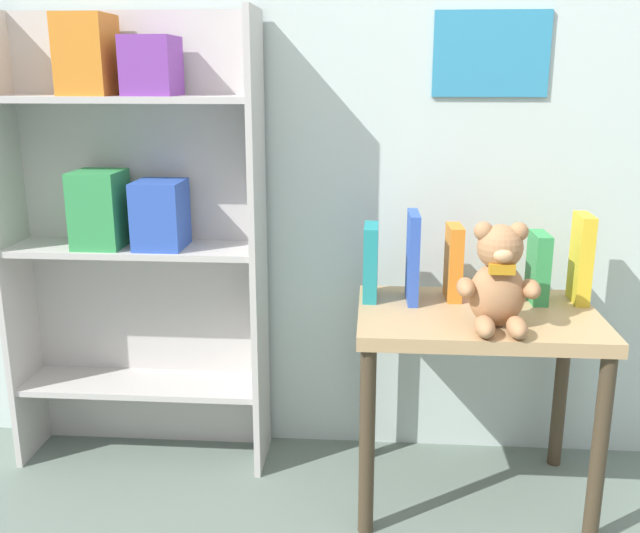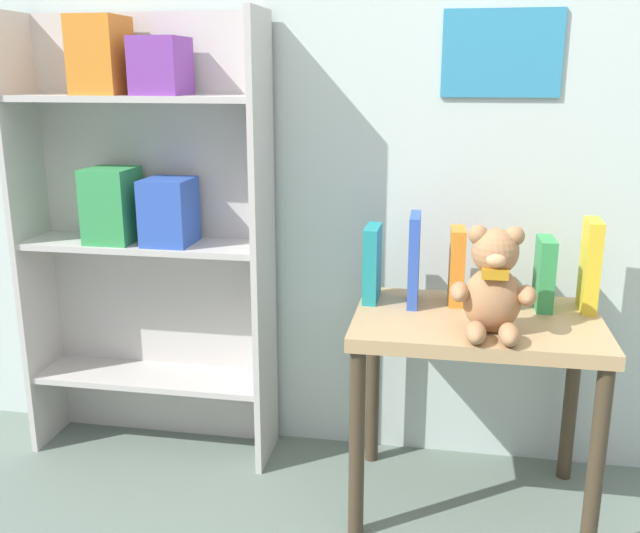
{
  "view_description": "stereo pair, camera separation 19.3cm",
  "coord_description": "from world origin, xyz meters",
  "px_view_note": "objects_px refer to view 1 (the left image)",
  "views": [
    {
      "loc": [
        -0.14,
        -0.72,
        1.15
      ],
      "look_at": [
        -0.28,
        1.14,
        0.65
      ],
      "focal_mm": 40.0,
      "sensor_mm": 36.0,
      "label": 1
    },
    {
      "loc": [
        0.06,
        -0.69,
        1.15
      ],
      "look_at": [
        -0.28,
        1.14,
        0.65
      ],
      "focal_mm": 40.0,
      "sensor_mm": 36.0,
      "label": 2
    }
  ],
  "objects_px": {
    "book_standing_yellow": "(581,258)",
    "bookshelf_side": "(134,214)",
    "book_standing_teal": "(371,262)",
    "teddy_bear": "(498,280)",
    "book_standing_pink": "(495,266)",
    "book_standing_green": "(538,267)",
    "display_table": "(476,342)",
    "book_standing_blue": "(413,257)",
    "book_standing_orange": "(454,262)"
  },
  "relations": [
    {
      "from": "book_standing_blue",
      "to": "book_standing_green",
      "type": "bearing_deg",
      "value": 2.25
    },
    {
      "from": "book_standing_pink",
      "to": "book_standing_teal",
      "type": "bearing_deg",
      "value": -175.89
    },
    {
      "from": "display_table",
      "to": "teddy_bear",
      "type": "relative_size",
      "value": 2.4
    },
    {
      "from": "teddy_bear",
      "to": "book_standing_pink",
      "type": "bearing_deg",
      "value": 82.34
    },
    {
      "from": "book_standing_pink",
      "to": "book_standing_green",
      "type": "distance_m",
      "value": 0.11
    },
    {
      "from": "book_standing_blue",
      "to": "book_standing_orange",
      "type": "height_order",
      "value": "book_standing_blue"
    },
    {
      "from": "teddy_bear",
      "to": "book_standing_green",
      "type": "relative_size",
      "value": 1.38
    },
    {
      "from": "display_table",
      "to": "book_standing_teal",
      "type": "distance_m",
      "value": 0.36
    },
    {
      "from": "book_standing_yellow",
      "to": "bookshelf_side",
      "type": "bearing_deg",
      "value": 178.44
    },
    {
      "from": "book_standing_teal",
      "to": "book_standing_orange",
      "type": "height_order",
      "value": "same"
    },
    {
      "from": "display_table",
      "to": "teddy_bear",
      "type": "xyz_separation_m",
      "value": [
        0.03,
        -0.12,
        0.21
      ]
    },
    {
      "from": "book_standing_blue",
      "to": "book_standing_yellow",
      "type": "bearing_deg",
      "value": 2.3
    },
    {
      "from": "display_table",
      "to": "book_standing_teal",
      "type": "height_order",
      "value": "book_standing_teal"
    },
    {
      "from": "display_table",
      "to": "teddy_bear",
      "type": "distance_m",
      "value": 0.24
    },
    {
      "from": "book_standing_pink",
      "to": "book_standing_yellow",
      "type": "height_order",
      "value": "book_standing_yellow"
    },
    {
      "from": "display_table",
      "to": "book_standing_yellow",
      "type": "xyz_separation_m",
      "value": [
        0.29,
        0.11,
        0.21
      ]
    },
    {
      "from": "bookshelf_side",
      "to": "teddy_bear",
      "type": "bearing_deg",
      "value": -16.5
    },
    {
      "from": "display_table",
      "to": "book_standing_blue",
      "type": "distance_m",
      "value": 0.28
    },
    {
      "from": "book_standing_orange",
      "to": "teddy_bear",
      "type": "bearing_deg",
      "value": -72.0
    },
    {
      "from": "book_standing_teal",
      "to": "book_standing_blue",
      "type": "relative_size",
      "value": 0.84
    },
    {
      "from": "display_table",
      "to": "book_standing_teal",
      "type": "bearing_deg",
      "value": 160.85
    },
    {
      "from": "book_standing_teal",
      "to": "teddy_bear",
      "type": "bearing_deg",
      "value": -33.63
    },
    {
      "from": "book_standing_orange",
      "to": "book_standing_green",
      "type": "bearing_deg",
      "value": -3.83
    },
    {
      "from": "book_standing_orange",
      "to": "book_standing_yellow",
      "type": "bearing_deg",
      "value": -2.07
    },
    {
      "from": "book_standing_orange",
      "to": "book_standing_teal",
      "type": "bearing_deg",
      "value": -178.8
    },
    {
      "from": "book_standing_green",
      "to": "book_standing_yellow",
      "type": "bearing_deg",
      "value": 2.19
    },
    {
      "from": "book_standing_pink",
      "to": "book_standing_yellow",
      "type": "relative_size",
      "value": 0.79
    },
    {
      "from": "book_standing_green",
      "to": "book_standing_teal",
      "type": "bearing_deg",
      "value": 179.44
    },
    {
      "from": "book_standing_blue",
      "to": "book_standing_yellow",
      "type": "relative_size",
      "value": 1.02
    },
    {
      "from": "book_standing_orange",
      "to": "book_standing_yellow",
      "type": "distance_m",
      "value": 0.34
    },
    {
      "from": "bookshelf_side",
      "to": "book_standing_blue",
      "type": "distance_m",
      "value": 0.81
    },
    {
      "from": "book_standing_pink",
      "to": "display_table",
      "type": "bearing_deg",
      "value": -115.07
    },
    {
      "from": "display_table",
      "to": "book_standing_green",
      "type": "distance_m",
      "value": 0.27
    },
    {
      "from": "display_table",
      "to": "book_standing_green",
      "type": "relative_size",
      "value": 3.3
    },
    {
      "from": "book_standing_orange",
      "to": "display_table",
      "type": "bearing_deg",
      "value": -65.28
    },
    {
      "from": "display_table",
      "to": "book_standing_pink",
      "type": "relative_size",
      "value": 3.31
    },
    {
      "from": "book_standing_green",
      "to": "book_standing_yellow",
      "type": "height_order",
      "value": "book_standing_yellow"
    },
    {
      "from": "display_table",
      "to": "book_standing_yellow",
      "type": "height_order",
      "value": "book_standing_yellow"
    },
    {
      "from": "book_standing_green",
      "to": "book_standing_blue",
      "type": "bearing_deg",
      "value": -177.99
    },
    {
      "from": "book_standing_blue",
      "to": "display_table",
      "type": "bearing_deg",
      "value": -27.68
    },
    {
      "from": "book_standing_blue",
      "to": "book_standing_yellow",
      "type": "distance_m",
      "value": 0.46
    },
    {
      "from": "display_table",
      "to": "book_standing_blue",
      "type": "relative_size",
      "value": 2.56
    },
    {
      "from": "bookshelf_side",
      "to": "book_standing_pink",
      "type": "distance_m",
      "value": 1.04
    },
    {
      "from": "book_standing_pink",
      "to": "book_standing_green",
      "type": "relative_size",
      "value": 1.0
    },
    {
      "from": "display_table",
      "to": "book_standing_blue",
      "type": "bearing_deg",
      "value": 153.49
    },
    {
      "from": "book_standing_green",
      "to": "book_standing_yellow",
      "type": "relative_size",
      "value": 0.79
    },
    {
      "from": "bookshelf_side",
      "to": "book_standing_orange",
      "type": "bearing_deg",
      "value": -4.27
    },
    {
      "from": "book_standing_orange",
      "to": "book_standing_pink",
      "type": "height_order",
      "value": "book_standing_orange"
    },
    {
      "from": "bookshelf_side",
      "to": "display_table",
      "type": "xyz_separation_m",
      "value": [
        0.98,
        -0.18,
        -0.3
      ]
    },
    {
      "from": "teddy_bear",
      "to": "book_standing_teal",
      "type": "distance_m",
      "value": 0.38
    }
  ]
}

